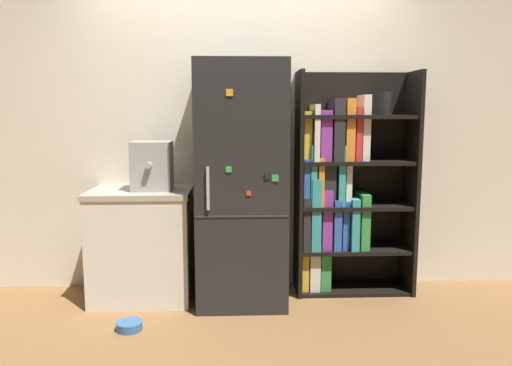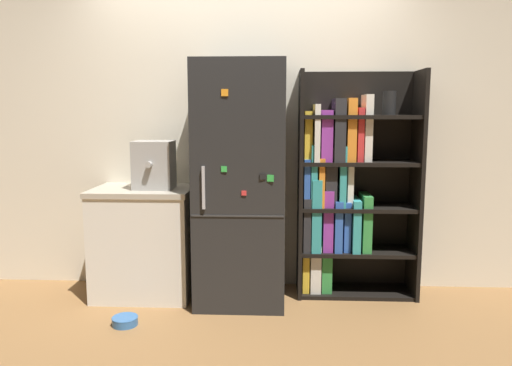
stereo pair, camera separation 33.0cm
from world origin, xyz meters
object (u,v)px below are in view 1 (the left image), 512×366
espresso_machine (152,166)px  pet_bowl (129,325)px  refrigerator (241,184)px  bookshelf (340,189)px

espresso_machine → pet_bowl: espresso_machine is taller
refrigerator → bookshelf: (0.79, 0.18, -0.07)m
pet_bowl → bookshelf: bearing=24.7°
pet_bowl → espresso_machine: bearing=81.3°
espresso_machine → refrigerator: bearing=-2.9°
refrigerator → bookshelf: refrigerator is taller
refrigerator → bookshelf: size_ratio=1.03×
bookshelf → espresso_machine: size_ratio=4.79×
refrigerator → espresso_machine: (-0.67, 0.03, 0.14)m
bookshelf → pet_bowl: 1.89m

